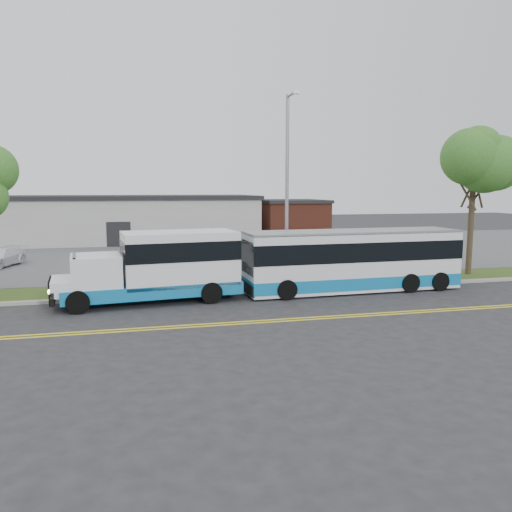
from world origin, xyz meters
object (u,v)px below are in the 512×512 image
object	(u,v)px
shuttle_bus	(162,264)
parked_car_b	(0,257)
transit_bus	(352,260)
pedestrian	(202,270)
tree_east	(474,166)
parked_car_a	(179,248)
streetlight_near	(287,183)

from	to	relation	value
shuttle_bus	parked_car_b	world-z (taller)	shuttle_bus
shuttle_bus	transit_bus	size ratio (longest dim) A/B	0.77
pedestrian	tree_east	bearing A→B (deg)	-177.47
transit_bus	parked_car_b	bearing A→B (deg)	146.07
transit_bus	parked_car_a	world-z (taller)	transit_bus
streetlight_near	transit_bus	xyz separation A→B (m)	(2.69, -2.13, -3.74)
tree_east	parked_car_a	distance (m)	19.63
streetlight_near	parked_car_b	size ratio (longest dim) A/B	2.33
transit_bus	pedestrian	xyz separation A→B (m)	(-7.19, 1.30, -0.42)
parked_car_a	parked_car_b	size ratio (longest dim) A/B	1.08
streetlight_near	pedestrian	xyz separation A→B (m)	(-4.50, -0.83, -4.16)
transit_bus	tree_east	bearing A→B (deg)	14.43
tree_east	pedestrian	bearing A→B (deg)	-175.94
tree_east	transit_bus	distance (m)	9.85
shuttle_bus	transit_bus	world-z (taller)	shuttle_bus
streetlight_near	transit_bus	size ratio (longest dim) A/B	0.88
transit_bus	parked_car_b	distance (m)	22.01
streetlight_near	pedestrian	world-z (taller)	streetlight_near
tree_east	transit_bus	bearing A→B (deg)	-163.90
pedestrian	transit_bus	bearing A→B (deg)	168.22
tree_east	transit_bus	world-z (taller)	tree_east
transit_bus	pedestrian	distance (m)	7.32
transit_bus	shuttle_bus	bearing A→B (deg)	179.25
shuttle_bus	transit_bus	xyz separation A→B (m)	(9.14, 0.15, -0.15)
streetlight_near	shuttle_bus	distance (m)	7.73
tree_east	transit_bus	size ratio (longest dim) A/B	0.78
transit_bus	parked_car_a	bearing A→B (deg)	117.50
parked_car_b	pedestrian	bearing A→B (deg)	-24.58
parked_car_b	shuttle_bus	bearing A→B (deg)	-33.61
pedestrian	parked_car_a	size ratio (longest dim) A/B	0.44
parked_car_a	parked_car_b	xyz separation A→B (m)	(-11.32, -1.30, -0.14)
shuttle_bus	parked_car_a	bearing A→B (deg)	75.69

